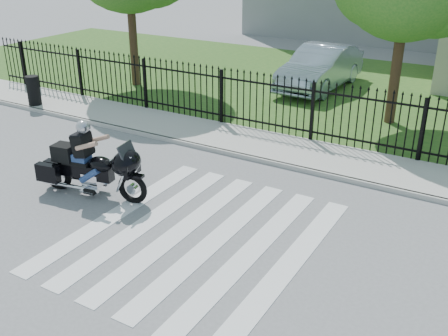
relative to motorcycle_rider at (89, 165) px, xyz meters
The scene contains 9 objects.
ground 3.23m from the motorcycle_rider, ahead, with size 120.00×120.00×0.00m, color slate.
crosswalk 3.23m from the motorcycle_rider, ahead, with size 5.00×5.50×0.01m, color silver, non-canonical shape.
sidewalk 5.67m from the motorcycle_rider, 56.21° to the left, with size 40.00×2.00×0.12m, color #ADAAA3.
curb 4.88m from the motorcycle_rider, 49.59° to the left, with size 40.00×0.12×0.12m, color #ADAAA3.
grass_strip 12.11m from the motorcycle_rider, 75.00° to the left, with size 40.00×12.00×0.02m, color #26511C.
iron_fence 6.48m from the motorcycle_rider, 61.13° to the left, with size 26.00×0.04×1.80m.
motorcycle_rider is the anchor object (origin of this frame).
parked_car 11.44m from the motorcycle_rider, 84.01° to the left, with size 1.73×4.96×1.63m, color #92A4B8.
litter_bin 7.55m from the motorcycle_rider, 148.24° to the left, with size 0.45×0.45×1.01m, color black.
Camera 1 is at (5.06, -7.50, 5.53)m, focal length 42.00 mm.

